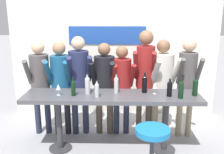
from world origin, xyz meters
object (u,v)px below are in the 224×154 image
wine_bottle_1 (116,84)px  wine_bottle_6 (195,87)px  person_rightmost (187,76)px  wine_bottle_3 (170,88)px  person_center_right (122,81)px  wine_bottle_4 (181,89)px  person_far_right (162,78)px  wine_bottle_5 (145,83)px  wine_glass_1 (155,86)px  wine_bottle_0 (73,87)px  person_far_left (40,77)px  person_center_left (79,75)px  wine_glass_0 (58,87)px  tasting_table (112,103)px  person_right (145,71)px  person_center (104,79)px  person_left (61,78)px  bar_stool (152,146)px  wine_bottle_2 (97,89)px  wine_bottle_7 (87,85)px

wine_bottle_1 → wine_bottle_6: size_ratio=1.03×
person_rightmost → wine_bottle_3: 0.68m
person_center_right → wine_bottle_4: person_center_right is taller
person_far_right → wine_bottle_5: (-0.34, -0.45, 0.03)m
wine_glass_1 → wine_bottle_0: bearing=-174.3°
person_far_left → wine_bottle_1: person_far_left is taller
person_far_left → wine_glass_1: 1.96m
person_center_left → person_far_right: 1.42m
wine_bottle_6 → wine_glass_0: bearing=-179.0°
wine_bottle_0 → tasting_table: bearing=6.3°
wine_bottle_1 → wine_glass_0: 0.87m
person_right → person_center: bearing=-172.6°
wine_bottle_0 → person_center_left: bearing=90.4°
wine_bottle_5 → wine_glass_1: 0.16m
wine_bottle_5 → person_right: bearing=83.6°
tasting_table → person_center_left: (-0.57, 0.54, 0.29)m
person_far_right → wine_bottle_1: person_far_right is taller
person_left → wine_glass_0: person_left is taller
bar_stool → wine_bottle_4: 0.96m
person_rightmost → wine_bottle_4: bearing=-108.7°
person_far_left → person_left: bearing=-6.8°
person_right → wine_bottle_6: person_right is taller
wine_bottle_1 → wine_bottle_2: (-0.28, -0.20, -0.02)m
person_center_left → wine_bottle_3: size_ratio=6.54×
bar_stool → person_far_right: person_far_right is taller
wine_bottle_0 → wine_bottle_1: 0.65m
wine_bottle_5 → person_center_left: bearing=158.2°
person_far_left → person_far_right: 2.09m
person_center → wine_bottle_2: bearing=-91.5°
wine_glass_1 → bar_stool: bearing=-98.8°
tasting_table → wine_bottle_7: (-0.37, 0.03, 0.28)m
person_rightmost → wine_glass_1: size_ratio=9.75×
bar_stool → wine_bottle_7: size_ratio=2.30×
person_center_left → person_far_left: bearing=169.2°
person_center_right → wine_bottle_0: (-0.72, -0.62, 0.06)m
person_far_left → person_far_right: (2.09, 0.03, 0.00)m
person_right → wine_bottle_4: (0.45, -0.67, -0.11)m
person_center → wine_bottle_1: (0.21, -0.48, 0.05)m
bar_stool → wine_bottle_6: bearing=45.9°
wine_bottle_5 → wine_bottle_6: bearing=-9.7°
wine_bottle_7 → wine_glass_1: wine_bottle_7 is taller
bar_stool → wine_bottle_4: size_ratio=2.48×
person_far_right → person_left: bearing=169.7°
tasting_table → wine_bottle_0: bearing=-173.7°
person_far_right → wine_bottle_4: size_ratio=5.71×
tasting_table → wine_bottle_7: size_ratio=8.32×
person_center_left → wine_bottle_1: person_center_left is taller
person_right → wine_bottle_5: 0.44m
person_center → wine_bottle_1: size_ratio=5.25×
person_rightmost → wine_bottle_7: (-1.62, -0.47, -0.02)m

